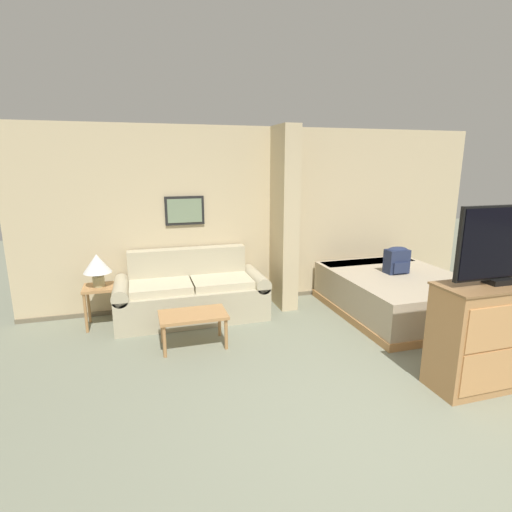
% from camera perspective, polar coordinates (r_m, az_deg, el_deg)
% --- Properties ---
extents(ground_plane, '(20.00, 20.00, 0.00)m').
position_cam_1_polar(ground_plane, '(3.55, 20.55, -24.10)').
color(ground_plane, gray).
extents(wall_back, '(7.01, 0.16, 2.60)m').
position_cam_1_polar(wall_back, '(6.07, 1.20, 5.65)').
color(wall_back, '#CCB78E').
rests_on(wall_back, ground_plane).
extents(wall_partition_pillar, '(0.24, 0.60, 2.60)m').
position_cam_1_polar(wall_partition_pillar, '(5.79, 4.05, 5.30)').
color(wall_partition_pillar, '#CCB78E').
rests_on(wall_partition_pillar, ground_plane).
extents(couch, '(2.03, 0.84, 0.92)m').
position_cam_1_polar(couch, '(5.58, -9.22, -5.38)').
color(couch, '#B7AD8E').
rests_on(couch, ground_plane).
extents(coffee_table, '(0.77, 0.46, 0.40)m').
position_cam_1_polar(coffee_table, '(4.72, -8.98, -8.66)').
color(coffee_table, '#B27F4C').
rests_on(coffee_table, ground_plane).
extents(side_table, '(0.40, 0.40, 0.54)m').
position_cam_1_polar(side_table, '(5.56, -21.41, -5.06)').
color(side_table, '#B27F4C').
rests_on(side_table, ground_plane).
extents(table_lamp, '(0.35, 0.35, 0.42)m').
position_cam_1_polar(table_lamp, '(5.46, -21.75, -1.20)').
color(table_lamp, tan).
rests_on(table_lamp, side_table).
extents(tv_dresser, '(1.16, 0.47, 1.02)m').
position_cam_1_polar(tv_dresser, '(4.43, 30.52, -9.74)').
color(tv_dresser, '#B27F4C').
rests_on(tv_dresser, ground_plane).
extents(tv, '(1.00, 0.16, 0.72)m').
position_cam_1_polar(tv, '(4.20, 31.92, 1.40)').
color(tv, black).
rests_on(tv, tv_dresser).
extents(bed, '(1.67, 2.09, 0.56)m').
position_cam_1_polar(bed, '(6.03, 19.48, -5.03)').
color(bed, '#B27F4C').
rests_on(bed, ground_plane).
extents(backpack, '(0.32, 0.22, 0.38)m').
position_cam_1_polar(backpack, '(5.97, 19.49, -0.49)').
color(backpack, '#232D4C').
rests_on(backpack, bed).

